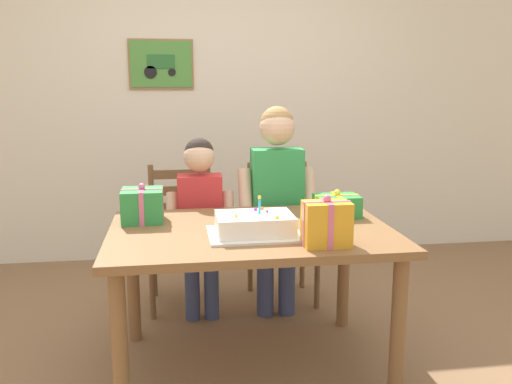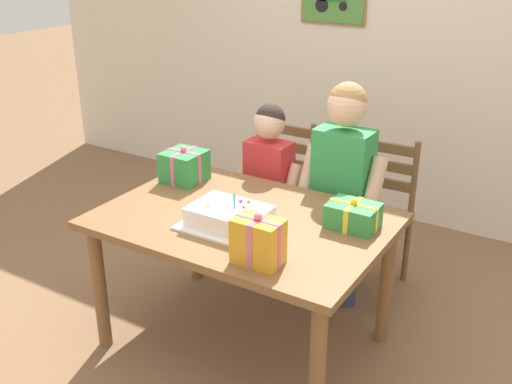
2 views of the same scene
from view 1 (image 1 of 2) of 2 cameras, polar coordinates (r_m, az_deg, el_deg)
ground_plane at (r=2.99m, az=-0.49°, el=-17.69°), size 20.00×20.00×0.00m
back_wall at (r=4.58m, az=-4.08°, el=9.39°), size 6.40×0.11×2.60m
dining_table at (r=2.74m, az=-0.51°, el=-5.77°), size 1.40×0.97×0.74m
birthday_cake at (r=2.59m, az=-0.06°, el=-3.50°), size 0.44×0.34×0.19m
gift_box_red_large at (r=2.43m, az=7.39°, el=-3.32°), size 0.21×0.14×0.23m
gift_box_beside_cake at (r=2.90m, az=-11.77°, el=-1.38°), size 0.22×0.22×0.21m
gift_box_corner_small at (r=2.98m, az=8.44°, el=-1.43°), size 0.24×0.18×0.15m
chair_left at (r=3.63m, az=-7.81°, el=-4.52°), size 0.42×0.42×0.92m
chair_right at (r=3.70m, az=2.65°, el=-4.13°), size 0.43×0.43×0.92m
child_older at (r=3.34m, az=2.18°, el=0.08°), size 0.48×0.27×1.32m
child_younger at (r=3.31m, az=-5.84°, el=-2.06°), size 0.41×0.24×1.14m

